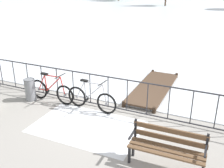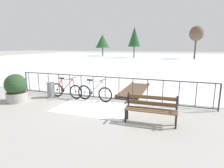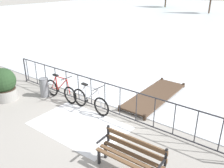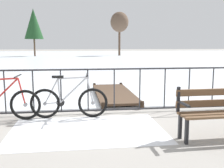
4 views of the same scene
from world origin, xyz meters
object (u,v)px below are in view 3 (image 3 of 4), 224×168
planter_with_shrub (4,84)px  trash_bin (44,87)px  bicycle_near_railing (61,90)px  bicycle_second (90,101)px  park_bench (131,153)px

planter_with_shrub → trash_bin: bearing=47.2°
bicycle_near_railing → bicycle_second: 1.45m
park_bench → trash_bin: park_bench is taller
planter_with_shrub → bicycle_near_railing: bearing=36.7°
bicycle_near_railing → bicycle_second: size_ratio=1.00×
bicycle_near_railing → trash_bin: bearing=-164.4°
park_bench → planter_with_shrub: planter_with_shrub is taller
bicycle_near_railing → trash_bin: size_ratio=2.34×
bicycle_near_railing → bicycle_second: same height
bicycle_near_railing → planter_with_shrub: 2.11m
park_bench → planter_with_shrub: bearing=176.8°
bicycle_second → park_bench: (2.70, -1.59, 0.14)m
bicycle_second → planter_with_shrub: 3.39m
trash_bin → planter_with_shrub: bearing=-132.8°
planter_with_shrub → trash_bin: 1.46m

